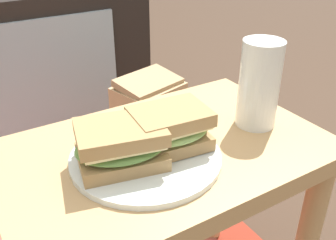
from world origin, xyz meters
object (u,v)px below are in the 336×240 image
tv_cabinet (6,73)px  plate (146,157)px  paper_bag (150,137)px  beer_glass (259,86)px  sandwich_front (121,145)px  sandwich_back (168,129)px

tv_cabinet → plate: 0.98m
paper_bag → plate: bearing=-119.4°
tv_cabinet → plate: bearing=-86.9°
beer_glass → paper_bag: 0.56m
beer_glass → plate: bearing=179.4°
tv_cabinet → plate: size_ratio=3.93×
tv_cabinet → beer_glass: bearing=-73.6°
tv_cabinet → sandwich_front: tv_cabinet is taller
sandwich_front → paper_bag: 0.61m
sandwich_front → paper_bag: (0.29, 0.44, -0.31)m
plate → sandwich_front: 0.06m
tv_cabinet → beer_glass: 1.04m
plate → sandwich_back: (0.04, -0.00, 0.04)m
plate → beer_glass: size_ratio=1.52×
plate → sandwich_back: size_ratio=1.73×
beer_glass → tv_cabinet: bearing=106.4°
tv_cabinet → sandwich_back: (0.09, -0.97, 0.21)m
tv_cabinet → plate: (0.05, -0.97, 0.17)m
tv_cabinet → beer_glass: (0.29, -0.97, 0.25)m
beer_glass → paper_bag: (0.02, 0.44, -0.34)m
sandwich_back → paper_bag: 0.58m
paper_bag → tv_cabinet: bearing=120.0°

